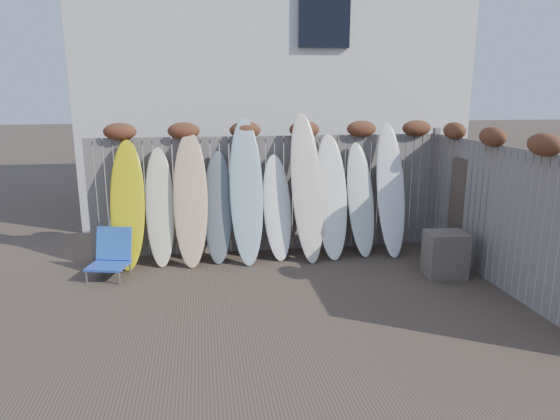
{
  "coord_description": "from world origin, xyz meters",
  "views": [
    {
      "loc": [
        -1.14,
        -5.95,
        2.72
      ],
      "look_at": [
        0.0,
        1.2,
        1.0
      ],
      "focal_mm": 32.0,
      "sensor_mm": 36.0,
      "label": 1
    }
  ],
  "objects": [
    {
      "name": "beach_chair",
      "position": [
        -2.53,
        1.5,
        0.34
      ],
      "size": [
        0.67,
        0.69,
        0.72
      ],
      "color": "blue",
      "rests_on": "ground"
    },
    {
      "name": "house",
      "position": [
        0.5,
        6.5,
        3.2
      ],
      "size": [
        8.5,
        5.5,
        6.33
      ],
      "color": "silver",
      "rests_on": "ground"
    },
    {
      "name": "surfboard_9",
      "position": [
        2.01,
        1.93,
        1.1
      ],
      "size": [
        0.5,
        0.79,
        2.21
      ],
      "primitive_type": "ellipsoid",
      "rotation": [
        -0.31,
        0.0,
        -0.03
      ],
      "color": "white",
      "rests_on": "ground"
    },
    {
      "name": "surfboard_1",
      "position": [
        -1.82,
        2.02,
        0.93
      ],
      "size": [
        0.48,
        0.68,
        1.86
      ],
      "primitive_type": "ellipsoid",
      "rotation": [
        -0.31,
        0.0,
        0.04
      ],
      "color": "beige",
      "rests_on": "ground"
    },
    {
      "name": "wooden_crate",
      "position": [
        2.45,
        0.73,
        0.34
      ],
      "size": [
        0.62,
        0.53,
        0.67
      ],
      "primitive_type": "cube",
      "rotation": [
        0.0,
        0.0,
        -0.09
      ],
      "color": "#4B4338",
      "rests_on": "ground"
    },
    {
      "name": "surfboard_7",
      "position": [
        0.98,
        1.94,
        1.02
      ],
      "size": [
        0.54,
        0.73,
        2.04
      ],
      "primitive_type": "ellipsoid",
      "rotation": [
        -0.31,
        0.0,
        -0.02
      ],
      "color": "white",
      "rests_on": "ground"
    },
    {
      "name": "surfboard_3",
      "position": [
        -0.89,
        2.01,
        0.89
      ],
      "size": [
        0.53,
        0.68,
        1.78
      ],
      "primitive_type": "ellipsoid",
      "rotation": [
        -0.31,
        0.0,
        -0.09
      ],
      "color": "slate",
      "rests_on": "ground"
    },
    {
      "name": "ground",
      "position": [
        0.0,
        0.0,
        0.0
      ],
      "size": [
        80.0,
        80.0,
        0.0
      ],
      "primitive_type": "plane",
      "color": "#493A2D"
    },
    {
      "name": "surfboard_0",
      "position": [
        -2.3,
        1.96,
        1.0
      ],
      "size": [
        0.55,
        0.72,
        1.99
      ],
      "primitive_type": "ellipsoid",
      "rotation": [
        -0.31,
        0.0,
        -0.03
      ],
      "color": "#DCC808",
      "rests_on": "ground"
    },
    {
      "name": "back_fence",
      "position": [
        0.06,
        2.39,
        1.18
      ],
      "size": [
        6.05,
        0.28,
        2.24
      ],
      "color": "slate",
      "rests_on": "ground"
    },
    {
      "name": "surfboard_6",
      "position": [
        0.56,
        1.91,
        1.2
      ],
      "size": [
        0.59,
        0.88,
        2.39
      ],
      "primitive_type": "ellipsoid",
      "rotation": [
        -0.31,
        0.0,
        0.09
      ],
      "color": "beige",
      "rests_on": "ground"
    },
    {
      "name": "surfboard_4",
      "position": [
        -0.43,
        1.94,
        1.16
      ],
      "size": [
        0.55,
        0.82,
        2.32
      ],
      "primitive_type": "ellipsoid",
      "rotation": [
        -0.31,
        0.0,
        -0.01
      ],
      "color": "#9ABDC5",
      "rests_on": "ground"
    },
    {
      "name": "surfboard_2",
      "position": [
        -1.33,
        1.95,
        1.05
      ],
      "size": [
        0.57,
        0.76,
        2.11
      ],
      "primitive_type": "ellipsoid",
      "rotation": [
        -0.31,
        0.0,
        -0.04
      ],
      "color": "#E9AF88",
      "rests_on": "ground"
    },
    {
      "name": "surfboard_8",
      "position": [
        1.51,
        2.0,
        0.94
      ],
      "size": [
        0.53,
        0.71,
        1.89
      ],
      "primitive_type": "ellipsoid",
      "rotation": [
        -0.31,
        0.0,
        0.09
      ],
      "color": "silver",
      "rests_on": "ground"
    },
    {
      "name": "lattice_panel",
      "position": [
        3.07,
        1.03,
        0.84
      ],
      "size": [
        0.34,
        1.1,
        1.68
      ],
      "primitive_type": "cube",
      "rotation": [
        0.0,
        0.0,
        0.26
      ],
      "color": "brown",
      "rests_on": "ground"
    },
    {
      "name": "right_fence",
      "position": [
        2.99,
        0.25,
        1.14
      ],
      "size": [
        0.28,
        4.4,
        2.24
      ],
      "color": "slate",
      "rests_on": "ground"
    },
    {
      "name": "surfboard_5",
      "position": [
        0.08,
        2.0,
        0.85
      ],
      "size": [
        0.51,
        0.65,
        1.71
      ],
      "primitive_type": "ellipsoid",
      "rotation": [
        -0.31,
        0.0,
        0.08
      ],
      "color": "white",
      "rests_on": "ground"
    }
  ]
}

